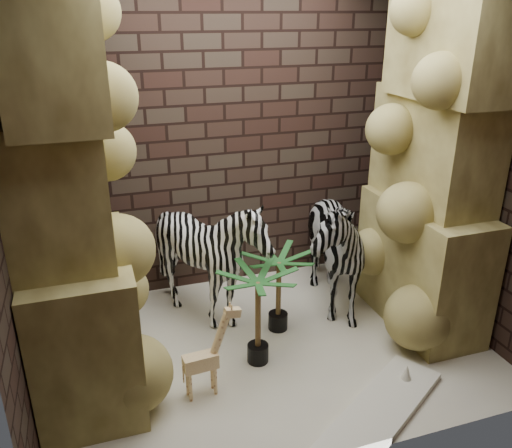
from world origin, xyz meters
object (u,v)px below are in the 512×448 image
object	(u,v)px
palm_back	(258,317)
surfboard	(372,421)
zebra_left	(210,264)
zebra_right	(323,234)
palm_front	(279,291)
giraffe_toy	(200,353)

from	to	relation	value
palm_back	surfboard	bearing A→B (deg)	-59.86
palm_back	surfboard	distance (m)	1.10
zebra_left	surfboard	bearing A→B (deg)	-52.56
zebra_right	palm_front	size ratio (longest dim) A/B	1.92
palm_back	palm_front	bearing A→B (deg)	50.64
zebra_right	palm_back	bearing A→B (deg)	-134.49
giraffe_toy	palm_front	distance (m)	1.04
giraffe_toy	surfboard	distance (m)	1.27
palm_back	surfboard	size ratio (longest dim) A/B	0.54
giraffe_toy	surfboard	world-z (taller)	giraffe_toy
palm_front	surfboard	world-z (taller)	palm_front
zebra_left	surfboard	xyz separation A→B (m)	(0.72, -1.60, -0.54)
palm_front	palm_back	xyz separation A→B (m)	(-0.31, -0.38, 0.03)
zebra_left	palm_front	bearing A→B (deg)	-18.58
zebra_left	palm_back	xyz separation A→B (m)	(0.20, -0.70, -0.16)
giraffe_toy	palm_back	world-z (taller)	palm_back
zebra_left	palm_back	size ratio (longest dim) A/B	1.53
zebra_right	palm_front	distance (m)	0.70
zebra_left	zebra_right	bearing A→B (deg)	11.50
zebra_left	giraffe_toy	world-z (taller)	zebra_left
zebra_right	palm_back	distance (m)	1.13
zebra_right	palm_front	xyz separation A→B (m)	(-0.54, -0.29, -0.34)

